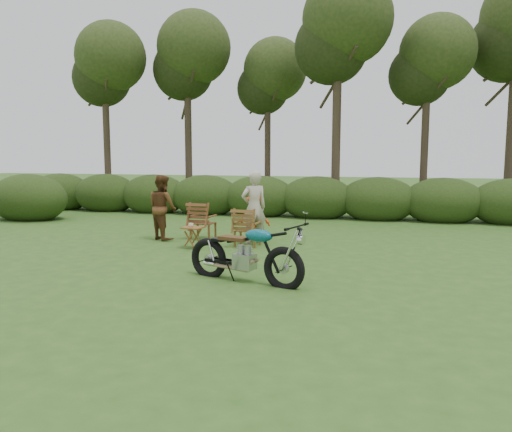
% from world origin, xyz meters
% --- Properties ---
extents(ground, '(80.00, 80.00, 0.00)m').
position_xyz_m(ground, '(0.00, 0.00, 0.00)').
color(ground, '#2D511B').
rests_on(ground, ground).
extents(tree_line, '(22.52, 11.62, 8.14)m').
position_xyz_m(tree_line, '(0.50, 9.74, 3.81)').
color(tree_line, '#33281C').
rests_on(tree_line, ground).
extents(motorcycle, '(2.24, 1.37, 1.20)m').
position_xyz_m(motorcycle, '(0.07, 0.16, 0.00)').
color(motorcycle, '#0D99B1').
rests_on(motorcycle, ground).
extents(lawn_chair_right, '(0.63, 0.63, 0.88)m').
position_xyz_m(lawn_chair_right, '(-0.78, 3.27, 0.00)').
color(lawn_chair_right, brown).
rests_on(lawn_chair_right, ground).
extents(lawn_chair_left, '(0.66, 0.66, 0.92)m').
position_xyz_m(lawn_chair_left, '(-2.17, 4.04, 0.00)').
color(lawn_chair_left, '#5D2E17').
rests_on(lawn_chair_left, ground).
extents(side_table, '(0.53, 0.47, 0.48)m').
position_xyz_m(side_table, '(-1.90, 2.69, 0.24)').
color(side_table, brown).
rests_on(side_table, ground).
extents(cup, '(0.13, 0.13, 0.09)m').
position_xyz_m(cup, '(-1.94, 2.69, 0.53)').
color(cup, '#F2DDC7').
rests_on(cup, side_table).
extents(adult_a, '(0.75, 0.71, 1.72)m').
position_xyz_m(adult_a, '(-0.73, 3.66, 0.00)').
color(adult_a, '#BFB39D').
rests_on(adult_a, ground).
extents(adult_b, '(0.99, 0.95, 1.61)m').
position_xyz_m(adult_b, '(-3.07, 3.61, 0.00)').
color(adult_b, '#563218').
rests_on(adult_b, ground).
extents(child, '(0.81, 0.52, 1.20)m').
position_xyz_m(child, '(-0.81, 4.01, 0.00)').
color(child, red).
rests_on(child, ground).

